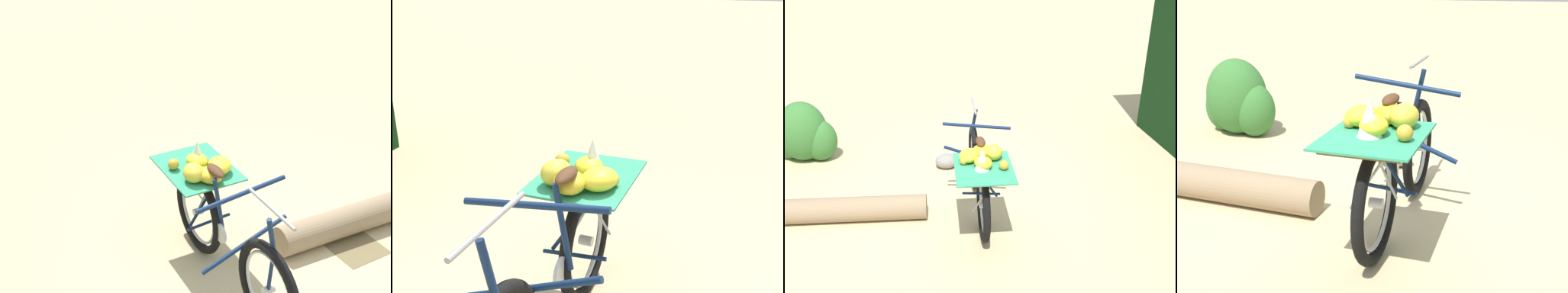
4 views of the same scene
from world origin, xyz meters
TOP-DOWN VIEW (x-y plane):
  - bicycle at (0.27, 0.41)m, footprint 0.71×1.79m

SIDE VIEW (x-z plane):
  - bicycle at x=0.27m, z-range -0.02..1.02m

